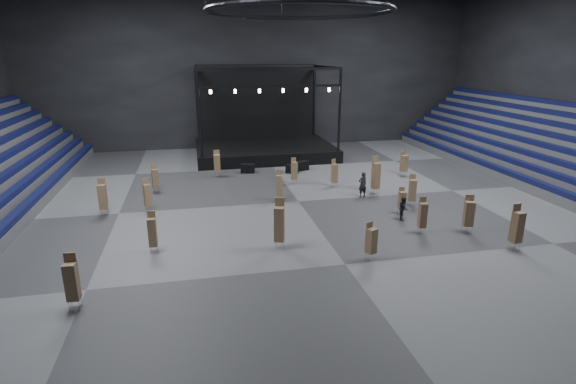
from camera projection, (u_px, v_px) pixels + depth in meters
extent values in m
plane|color=#545456|center=(298.00, 201.00, 32.89)|extent=(50.00, 50.00, 0.00)
cube|color=black|center=(255.00, 66.00, 49.83)|extent=(50.00, 0.20, 18.00)
cube|color=black|center=(505.00, 115.00, 10.61)|extent=(50.00, 0.20, 18.00)
cube|color=#0C1036|center=(26.00, 206.00, 29.00)|extent=(0.59, 40.00, 0.40)
cube|color=#0C1036|center=(9.00, 196.00, 28.60)|extent=(0.59, 40.00, 0.40)
cube|color=#535355|center=(550.00, 180.00, 37.04)|extent=(7.20, 40.00, 0.75)
cube|color=#0C1036|center=(517.00, 175.00, 36.22)|extent=(0.59, 40.00, 0.40)
cube|color=#535355|center=(556.00, 175.00, 37.02)|extent=(6.30, 40.00, 1.50)
cube|color=#0C1036|center=(528.00, 166.00, 36.17)|extent=(0.59, 40.00, 0.40)
cube|color=#535355|center=(561.00, 171.00, 37.00)|extent=(5.40, 40.00, 2.25)
cube|color=#0C1036|center=(539.00, 156.00, 36.13)|extent=(0.59, 40.00, 0.40)
cube|color=#535355|center=(567.00, 166.00, 36.98)|extent=(4.50, 40.00, 3.00)
cube|color=#0C1036|center=(550.00, 147.00, 36.09)|extent=(0.59, 40.00, 0.40)
cube|color=#535355|center=(572.00, 161.00, 36.96)|extent=(3.60, 40.00, 3.75)
cube|color=#0C1036|center=(561.00, 137.00, 36.04)|extent=(0.59, 40.00, 0.40)
cube|color=#0C1036|center=(573.00, 127.00, 36.00)|extent=(0.59, 40.00, 0.40)
cube|color=black|center=(265.00, 150.00, 47.19)|extent=(14.00, 10.00, 1.20)
cube|color=black|center=(257.00, 101.00, 50.30)|extent=(13.30, 0.30, 8.00)
cylinder|color=black|center=(199.00, 115.00, 40.24)|extent=(0.24, 0.24, 7.80)
cylinder|color=black|center=(197.00, 104.00, 48.83)|extent=(0.24, 0.24, 7.80)
cylinder|color=black|center=(340.00, 111.00, 42.87)|extent=(0.24, 0.24, 7.80)
cylinder|color=black|center=(314.00, 101.00, 51.46)|extent=(0.24, 0.24, 7.80)
cube|color=black|center=(271.00, 69.00, 40.40)|extent=(13.40, 0.25, 0.25)
cube|color=black|center=(257.00, 66.00, 48.99)|extent=(13.40, 0.25, 0.25)
cube|color=black|center=(271.00, 86.00, 40.84)|extent=(13.40, 0.20, 0.20)
cylinder|color=white|center=(211.00, 92.00, 39.86)|extent=(0.24, 0.24, 0.35)
cylinder|color=white|center=(235.00, 91.00, 40.30)|extent=(0.24, 0.24, 0.35)
cylinder|color=white|center=(260.00, 91.00, 40.74)|extent=(0.24, 0.24, 0.35)
cylinder|color=white|center=(283.00, 90.00, 41.18)|extent=(0.24, 0.24, 0.35)
cylinder|color=white|center=(306.00, 90.00, 41.62)|extent=(0.24, 0.24, 0.35)
cylinder|color=white|center=(329.00, 90.00, 42.06)|extent=(0.24, 0.24, 0.35)
torus|color=black|center=(300.00, 11.00, 29.03)|extent=(12.30, 12.30, 0.30)
cube|color=black|center=(248.00, 168.00, 40.58)|extent=(1.33, 0.89, 0.81)
cube|color=black|center=(292.00, 169.00, 40.52)|extent=(1.27, 0.95, 0.76)
cube|color=black|center=(302.00, 166.00, 41.45)|extent=(1.42, 1.04, 0.85)
cylinder|color=silver|center=(420.00, 231.00, 26.91)|extent=(0.03, 0.03, 0.36)
cylinder|color=silver|center=(417.00, 229.00, 27.23)|extent=(0.03, 0.03, 0.36)
cylinder|color=silver|center=(425.00, 231.00, 26.98)|extent=(0.03, 0.03, 0.36)
cylinder|color=silver|center=(422.00, 229.00, 27.30)|extent=(0.03, 0.03, 0.36)
cube|color=#8F6F4F|center=(423.00, 215.00, 26.82)|extent=(0.48, 0.48, 1.52)
cube|color=#8F6F4F|center=(423.00, 203.00, 26.78)|extent=(0.42, 0.10, 0.84)
cylinder|color=silver|center=(101.00, 213.00, 29.86)|extent=(0.03, 0.03, 0.43)
cylinder|color=silver|center=(102.00, 211.00, 30.25)|extent=(0.03, 0.03, 0.43)
cylinder|color=silver|center=(107.00, 213.00, 29.95)|extent=(0.03, 0.03, 0.43)
cylinder|color=silver|center=(108.00, 210.00, 30.33)|extent=(0.03, 0.03, 0.43)
cube|color=#8F6F4F|center=(103.00, 197.00, 29.78)|extent=(0.53, 0.53, 1.68)
cube|color=#8F6F4F|center=(102.00, 185.00, 29.75)|extent=(0.50, 0.07, 0.92)
cylinder|color=silver|center=(278.00, 199.00, 32.74)|extent=(0.03, 0.03, 0.35)
cylinder|color=silver|center=(277.00, 198.00, 33.05)|extent=(0.03, 0.03, 0.35)
cylinder|color=silver|center=(282.00, 199.00, 32.81)|extent=(0.03, 0.03, 0.35)
cylinder|color=silver|center=(281.00, 198.00, 33.12)|extent=(0.03, 0.03, 0.35)
cube|color=#8F6F4F|center=(279.00, 186.00, 32.64)|extent=(0.51, 0.51, 1.60)
cube|color=#8F6F4F|center=(279.00, 175.00, 32.59)|extent=(0.40, 0.15, 0.88)
cylinder|color=silver|center=(69.00, 306.00, 18.88)|extent=(0.03, 0.03, 0.42)
cylinder|color=silver|center=(71.00, 301.00, 19.25)|extent=(0.03, 0.03, 0.42)
cylinder|color=silver|center=(79.00, 305.00, 18.96)|extent=(0.03, 0.03, 0.42)
cylinder|color=silver|center=(81.00, 300.00, 19.33)|extent=(0.03, 0.03, 0.42)
cube|color=#8F6F4F|center=(72.00, 282.00, 18.80)|extent=(0.52, 0.52, 1.66)
cube|color=#8F6F4F|center=(71.00, 263.00, 18.76)|extent=(0.48, 0.08, 0.91)
cylinder|color=silver|center=(402.00, 174.00, 39.39)|extent=(0.03, 0.03, 0.43)
cylinder|color=silver|center=(400.00, 173.00, 39.77)|extent=(0.03, 0.03, 0.43)
cylinder|color=silver|center=(407.00, 174.00, 39.47)|extent=(0.03, 0.03, 0.43)
cylinder|color=silver|center=(404.00, 173.00, 39.85)|extent=(0.03, 0.03, 0.43)
cube|color=#8F6F4F|center=(404.00, 163.00, 39.34)|extent=(0.66, 0.66, 1.43)
cube|color=#8F6F4F|center=(403.00, 155.00, 39.32)|extent=(0.48, 0.23, 0.78)
cylinder|color=silver|center=(151.00, 250.00, 24.29)|extent=(0.03, 0.03, 0.36)
cylinder|color=silver|center=(151.00, 248.00, 24.60)|extent=(0.03, 0.03, 0.36)
cylinder|color=silver|center=(157.00, 250.00, 24.36)|extent=(0.03, 0.03, 0.36)
cylinder|color=silver|center=(157.00, 247.00, 24.67)|extent=(0.03, 0.03, 0.36)
cube|color=#8F6F4F|center=(152.00, 232.00, 24.19)|extent=(0.45, 0.45, 1.58)
cube|color=#8F6F4F|center=(152.00, 218.00, 24.14)|extent=(0.41, 0.08, 0.87)
cylinder|color=silver|center=(154.00, 191.00, 34.75)|extent=(0.03, 0.03, 0.37)
cylinder|color=silver|center=(154.00, 190.00, 35.08)|extent=(0.03, 0.03, 0.37)
cylinder|color=silver|center=(158.00, 191.00, 34.82)|extent=(0.03, 0.03, 0.37)
cylinder|color=silver|center=(159.00, 189.00, 35.15)|extent=(0.03, 0.03, 0.37)
cube|color=#8F6F4F|center=(155.00, 179.00, 34.67)|extent=(0.54, 0.54, 1.49)
cube|color=#8F6F4F|center=(154.00, 169.00, 34.63)|extent=(0.43, 0.16, 0.82)
cylinder|color=silver|center=(410.00, 204.00, 31.70)|extent=(0.03, 0.03, 0.38)
cylinder|color=silver|center=(408.00, 202.00, 32.04)|extent=(0.03, 0.03, 0.38)
cylinder|color=silver|center=(415.00, 204.00, 31.77)|extent=(0.03, 0.03, 0.38)
cylinder|color=silver|center=(412.00, 202.00, 32.11)|extent=(0.03, 0.03, 0.38)
cube|color=#8F6F4F|center=(412.00, 190.00, 31.62)|extent=(0.53, 0.53, 1.53)
cube|color=#8F6F4F|center=(413.00, 180.00, 31.59)|extent=(0.44, 0.14, 0.84)
cylinder|color=silver|center=(368.00, 258.00, 23.40)|extent=(0.03, 0.03, 0.39)
cylinder|color=silver|center=(366.00, 255.00, 23.74)|extent=(0.03, 0.03, 0.39)
cylinder|color=silver|center=(375.00, 257.00, 23.47)|extent=(0.03, 0.03, 0.39)
cylinder|color=silver|center=(372.00, 254.00, 23.81)|extent=(0.03, 0.03, 0.39)
cube|color=#8F6F4F|center=(371.00, 241.00, 23.35)|extent=(0.61, 0.61, 1.35)
cube|color=#8F6F4F|center=(369.00, 228.00, 23.31)|extent=(0.43, 0.24, 0.74)
cylinder|color=silver|center=(466.00, 230.00, 26.93)|extent=(0.03, 0.03, 0.44)
cylinder|color=silver|center=(462.00, 228.00, 27.32)|extent=(0.03, 0.03, 0.44)
cylinder|color=silver|center=(472.00, 230.00, 27.02)|extent=(0.03, 0.03, 0.44)
cylinder|color=silver|center=(468.00, 227.00, 27.41)|extent=(0.03, 0.03, 0.44)
cube|color=#8F6F4F|center=(469.00, 214.00, 26.88)|extent=(0.67, 0.67, 1.52)
cube|color=#8F6F4F|center=(469.00, 201.00, 26.88)|extent=(0.50, 0.22, 0.83)
cylinder|color=silver|center=(276.00, 246.00, 24.71)|extent=(0.03, 0.03, 0.45)
cylinder|color=silver|center=(275.00, 243.00, 25.11)|extent=(0.03, 0.03, 0.45)
cylinder|color=silver|center=(284.00, 246.00, 24.79)|extent=(0.03, 0.03, 0.45)
cylinder|color=silver|center=(282.00, 243.00, 25.19)|extent=(0.03, 0.03, 0.45)
cube|color=#8F6F4F|center=(279.00, 224.00, 24.59)|extent=(0.68, 0.68, 1.96)
cube|color=#8F6F4F|center=(280.00, 207.00, 24.53)|extent=(0.51, 0.23, 1.08)
cylinder|color=silver|center=(333.00, 185.00, 36.26)|extent=(0.03, 0.03, 0.34)
cylinder|color=silver|center=(332.00, 184.00, 36.56)|extent=(0.03, 0.03, 0.34)
cylinder|color=silver|center=(337.00, 185.00, 36.32)|extent=(0.03, 0.03, 0.34)
cylinder|color=silver|center=(335.00, 184.00, 36.63)|extent=(0.03, 0.03, 0.34)
cube|color=#8F6F4F|center=(335.00, 173.00, 36.16)|extent=(0.54, 0.54, 1.55)
cube|color=#8F6F4F|center=(333.00, 164.00, 36.08)|extent=(0.38, 0.20, 0.85)
cylinder|color=silver|center=(293.00, 182.00, 37.12)|extent=(0.03, 0.03, 0.36)
cylinder|color=silver|center=(292.00, 181.00, 37.44)|extent=(0.03, 0.03, 0.36)
cylinder|color=silver|center=(297.00, 182.00, 37.19)|extent=(0.03, 0.03, 0.36)
cylinder|color=silver|center=(296.00, 181.00, 37.50)|extent=(0.03, 0.03, 0.36)
cube|color=#8F6F4F|center=(294.00, 171.00, 37.04)|extent=(0.50, 0.50, 1.47)
cube|color=#8F6F4F|center=(293.00, 162.00, 37.00)|extent=(0.41, 0.13, 0.81)
cylinder|color=silver|center=(215.00, 175.00, 38.98)|extent=(0.03, 0.03, 0.45)
cylinder|color=silver|center=(215.00, 174.00, 39.38)|extent=(0.03, 0.03, 0.45)
cylinder|color=silver|center=(220.00, 175.00, 39.07)|extent=(0.03, 0.03, 0.45)
cylinder|color=silver|center=(220.00, 174.00, 39.47)|extent=(0.03, 0.03, 0.45)
cube|color=#8F6F4F|center=(217.00, 163.00, 38.93)|extent=(0.56, 0.56, 1.55)
cube|color=#8F6F4F|center=(217.00, 155.00, 38.92)|extent=(0.52, 0.08, 0.85)
cylinder|color=silver|center=(400.00, 212.00, 30.15)|extent=(0.03, 0.03, 0.35)
cylinder|color=silver|center=(398.00, 210.00, 30.46)|extent=(0.03, 0.03, 0.35)
cylinder|color=silver|center=(404.00, 212.00, 30.21)|extent=(0.03, 0.03, 0.35)
cylinder|color=silver|center=(402.00, 210.00, 30.52)|extent=(0.03, 0.03, 0.35)
cube|color=#8F6F4F|center=(402.00, 200.00, 30.10)|extent=(0.45, 0.45, 1.20)
cube|color=#8F6F4F|center=(402.00, 192.00, 30.11)|extent=(0.40, 0.09, 0.66)
cylinder|color=silver|center=(374.00, 192.00, 34.37)|extent=(0.03, 0.03, 0.43)
cylinder|color=silver|center=(371.00, 190.00, 34.75)|extent=(0.03, 0.03, 0.43)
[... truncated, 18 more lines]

